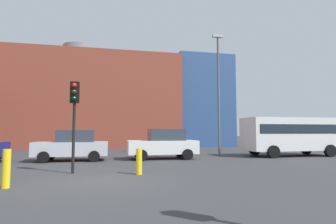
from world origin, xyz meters
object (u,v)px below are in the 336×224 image
object	(u,v)px
bollard_yellow_0	(6,169)
white_bus	(291,133)
parked_car_2	(73,145)
parked_car_3	(163,144)
bollard_yellow_1	(139,161)
street_lamp	(218,87)
traffic_light_island	(74,106)

from	to	relation	value
bollard_yellow_0	white_bus	bearing A→B (deg)	26.67
parked_car_2	parked_car_3	world-z (taller)	parked_car_3
parked_car_2	bollard_yellow_1	size ratio (longest dim) A/B	4.03
bollard_yellow_1	parked_car_3	bearing A→B (deg)	70.17
bollard_yellow_0	street_lamp	distance (m)	14.86
street_lamp	traffic_light_island	bearing A→B (deg)	-144.80
white_bus	traffic_light_island	bearing A→B (deg)	20.45
white_bus	street_lamp	distance (m)	6.15
traffic_light_island	bollard_yellow_1	world-z (taller)	traffic_light_island
white_bus	traffic_light_island	size ratio (longest dim) A/B	1.77
parked_car_3	street_lamp	distance (m)	6.13
white_bus	bollard_yellow_1	xyz separation A→B (m)	(-11.55, -6.14, -1.10)
parked_car_3	bollard_yellow_1	distance (m)	6.43
white_bus	bollard_yellow_1	bearing A→B (deg)	28.00
white_bus	bollard_yellow_0	xyz separation A→B (m)	(-15.81, -7.94, -1.03)
traffic_light_island	street_lamp	world-z (taller)	street_lamp
parked_car_2	bollard_yellow_0	world-z (taller)	parked_car_2
bollard_yellow_0	traffic_light_island	bearing A→B (deg)	58.77
parked_car_3	bollard_yellow_1	xyz separation A→B (m)	(-2.18, -6.04, -0.43)
street_lamp	white_bus	bearing A→B (deg)	-13.68
parked_car_3	bollard_yellow_0	distance (m)	10.15
white_bus	traffic_light_island	distance (m)	15.22
traffic_light_island	bollard_yellow_1	distance (m)	3.61
parked_car_3	bollard_yellow_1	size ratio (longest dim) A/B	4.21
parked_car_2	street_lamp	bearing A→B (deg)	-172.43
parked_car_2	traffic_light_island	size ratio (longest dim) A/B	1.10
bollard_yellow_0	street_lamp	size ratio (longest dim) A/B	0.13
white_bus	street_lamp	bearing A→B (deg)	-13.68
traffic_light_island	street_lamp	xyz separation A→B (m)	(9.23, 6.51, 2.19)
parked_car_3	white_bus	distance (m)	9.40
white_bus	bollard_yellow_1	world-z (taller)	white_bus
traffic_light_island	bollard_yellow_0	world-z (taller)	traffic_light_island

